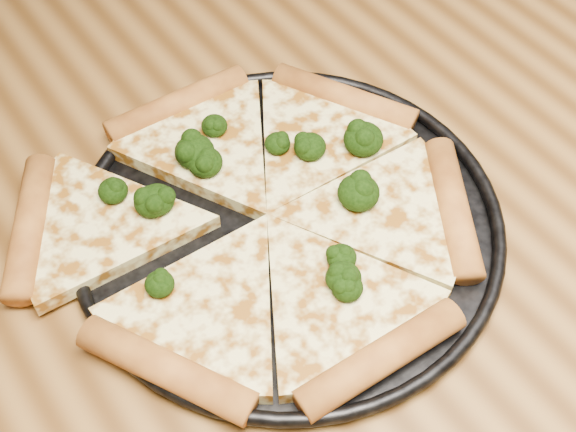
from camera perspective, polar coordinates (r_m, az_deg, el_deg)
dining_table at (r=0.69m, az=6.96°, el=-4.20°), size 1.20×0.90×0.75m
pizza_pan at (r=0.59m, az=0.00°, el=-0.49°), size 0.33×0.33×0.02m
pizza at (r=0.59m, az=-2.13°, el=-0.03°), size 0.36×0.31×0.02m
broccoli_florets at (r=0.59m, az=-2.04°, el=2.25°), size 0.22×0.21×0.02m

